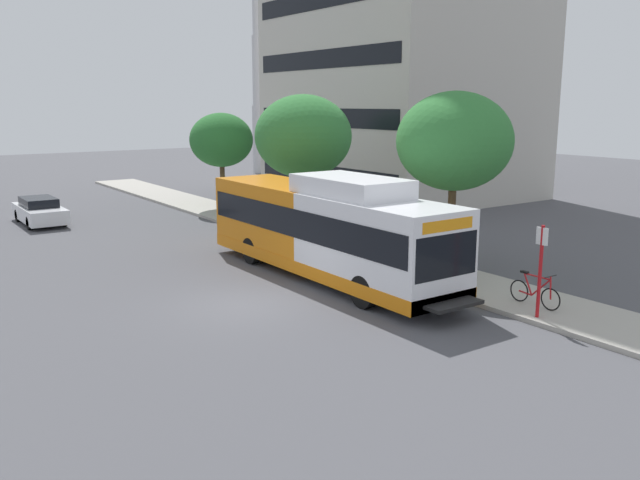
{
  "coord_description": "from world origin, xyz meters",
  "views": [
    {
      "loc": [
        -9.19,
        -16.97,
        5.98
      ],
      "look_at": [
        2.9,
        0.3,
        1.6
      ],
      "focal_mm": 37.05,
      "sensor_mm": 36.0,
      "label": 1
    }
  ],
  "objects_px": {
    "bicycle_parked": "(535,292)",
    "parked_car_far_lane": "(40,211)",
    "transit_bus": "(326,230)",
    "street_tree_far_block": "(221,140)",
    "street_tree_mid_block": "(303,136)",
    "bus_stop_sign_pole": "(540,264)",
    "street_tree_near_stop": "(454,142)"
  },
  "relations": [
    {
      "from": "transit_bus",
      "to": "parked_car_far_lane",
      "type": "relative_size",
      "value": 2.72
    },
    {
      "from": "transit_bus",
      "to": "street_tree_near_stop",
      "type": "height_order",
      "value": "street_tree_near_stop"
    },
    {
      "from": "street_tree_near_stop",
      "to": "street_tree_mid_block",
      "type": "height_order",
      "value": "street_tree_near_stop"
    },
    {
      "from": "transit_bus",
      "to": "street_tree_mid_block",
      "type": "bearing_deg",
      "value": 61.59
    },
    {
      "from": "street_tree_mid_block",
      "to": "street_tree_far_block",
      "type": "bearing_deg",
      "value": 91.1
    },
    {
      "from": "transit_bus",
      "to": "street_tree_far_block",
      "type": "height_order",
      "value": "street_tree_far_block"
    },
    {
      "from": "bicycle_parked",
      "to": "street_tree_far_block",
      "type": "xyz_separation_m",
      "value": [
        1.11,
        22.25,
        3.38
      ]
    },
    {
      "from": "bicycle_parked",
      "to": "street_tree_mid_block",
      "type": "height_order",
      "value": "street_tree_mid_block"
    },
    {
      "from": "bus_stop_sign_pole",
      "to": "parked_car_far_lane",
      "type": "relative_size",
      "value": 0.58
    },
    {
      "from": "transit_bus",
      "to": "parked_car_far_lane",
      "type": "height_order",
      "value": "transit_bus"
    },
    {
      "from": "bicycle_parked",
      "to": "street_tree_far_block",
      "type": "height_order",
      "value": "street_tree_far_block"
    },
    {
      "from": "bus_stop_sign_pole",
      "to": "street_tree_mid_block",
      "type": "bearing_deg",
      "value": 82.07
    },
    {
      "from": "street_tree_far_block",
      "to": "parked_car_far_lane",
      "type": "xyz_separation_m",
      "value": [
        -9.68,
        1.12,
        -3.28
      ]
    },
    {
      "from": "street_tree_mid_block",
      "to": "street_tree_near_stop",
      "type": "bearing_deg",
      "value": -89.92
    },
    {
      "from": "street_tree_near_stop",
      "to": "parked_car_far_lane",
      "type": "distance_m",
      "value": 21.53
    },
    {
      "from": "parked_car_far_lane",
      "to": "street_tree_far_block",
      "type": "bearing_deg",
      "value": -6.59
    },
    {
      "from": "bicycle_parked",
      "to": "parked_car_far_lane",
      "type": "xyz_separation_m",
      "value": [
        -8.58,
        23.37,
        0.1
      ]
    },
    {
      "from": "transit_bus",
      "to": "bicycle_parked",
      "type": "distance_m",
      "value": 7.24
    },
    {
      "from": "bicycle_parked",
      "to": "street_tree_mid_block",
      "type": "xyz_separation_m",
      "value": [
        1.26,
        14.14,
        3.91
      ]
    },
    {
      "from": "bus_stop_sign_pole",
      "to": "street_tree_near_stop",
      "type": "relative_size",
      "value": 0.41
    },
    {
      "from": "bicycle_parked",
      "to": "street_tree_mid_block",
      "type": "bearing_deg",
      "value": 84.89
    },
    {
      "from": "street_tree_near_stop",
      "to": "bicycle_parked",
      "type": "bearing_deg",
      "value": -105.36
    },
    {
      "from": "bicycle_parked",
      "to": "transit_bus",
      "type": "bearing_deg",
      "value": 113.32
    },
    {
      "from": "transit_bus",
      "to": "parked_car_far_lane",
      "type": "xyz_separation_m",
      "value": [
        -5.75,
        16.8,
        -1.04
      ]
    },
    {
      "from": "transit_bus",
      "to": "street_tree_far_block",
      "type": "xyz_separation_m",
      "value": [
        3.94,
        15.68,
        2.24
      ]
    },
    {
      "from": "bus_stop_sign_pole",
      "to": "bicycle_parked",
      "type": "bearing_deg",
      "value": 41.58
    },
    {
      "from": "street_tree_mid_block",
      "to": "bus_stop_sign_pole",
      "type": "bearing_deg",
      "value": -97.93
    },
    {
      "from": "street_tree_far_block",
      "to": "transit_bus",
      "type": "bearing_deg",
      "value": -104.1
    },
    {
      "from": "transit_bus",
      "to": "street_tree_mid_block",
      "type": "distance_m",
      "value": 9.04
    },
    {
      "from": "bus_stop_sign_pole",
      "to": "transit_bus",
      "type": "bearing_deg",
      "value": 105.56
    },
    {
      "from": "bus_stop_sign_pole",
      "to": "street_tree_near_stop",
      "type": "distance_m",
      "value": 6.5
    },
    {
      "from": "street_tree_mid_block",
      "to": "parked_car_far_lane",
      "type": "relative_size",
      "value": 1.39
    }
  ]
}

